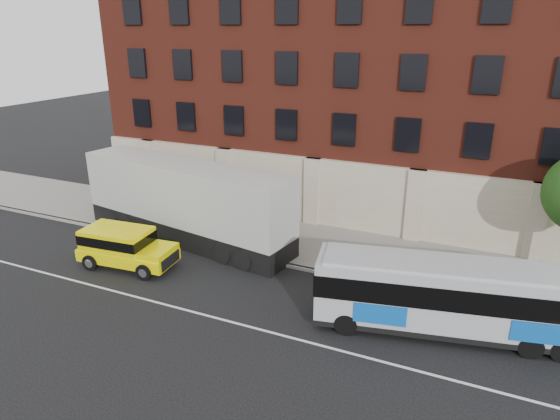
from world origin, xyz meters
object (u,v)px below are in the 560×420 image
at_px(city_bus, 458,296).
at_px(yellow_suv, 123,245).
at_px(shipping_container, 186,203).
at_px(sign_pole, 137,212).

bearing_deg(city_bus, yellow_suv, -177.62).
distance_m(yellow_suv, shipping_container, 4.35).
relative_size(sign_pole, shipping_container, 0.19).
relative_size(city_bus, yellow_suv, 2.15).
bearing_deg(yellow_suv, city_bus, 2.38).
bearing_deg(city_bus, sign_pole, 171.26).
distance_m(sign_pole, yellow_suv, 3.86).
relative_size(sign_pole, yellow_suv, 0.48).
relative_size(sign_pole, city_bus, 0.22).
xyz_separation_m(city_bus, shipping_container, (-14.76, 3.45, 0.53)).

